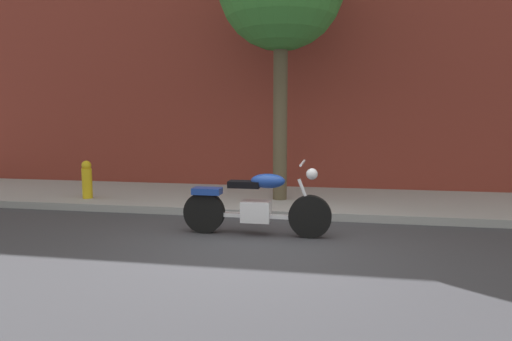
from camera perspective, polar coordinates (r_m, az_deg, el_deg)
name	(u,v)px	position (r m, az deg, el deg)	size (l,w,h in m)	color
ground_plane	(261,247)	(6.53, 0.61, -9.35)	(60.00, 60.00, 0.00)	#38383D
sidewalk	(287,201)	(9.57, 3.85, -3.70)	(19.90, 2.87, 0.14)	#979797
building_facade	(297,29)	(11.25, 5.04, 16.99)	(19.90, 0.50, 7.61)	maroon
motorcycle	(256,206)	(7.04, -0.01, -4.33)	(2.27, 0.70, 1.14)	black
fire_hydrant	(87,183)	(9.98, -20.05, -1.42)	(0.20, 0.20, 0.91)	gold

